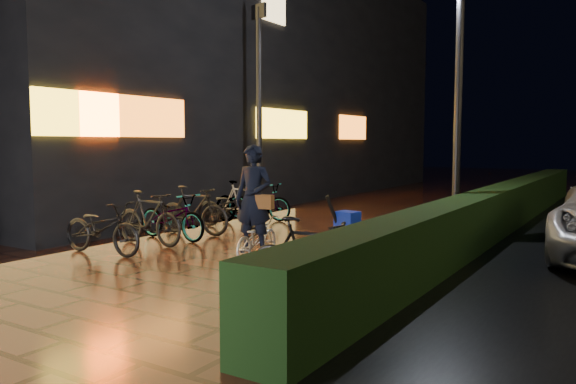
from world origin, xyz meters
The scene contains 10 objects.
ground centered at (0.00, 0.00, 0.00)m, with size 80.00×80.00×0.00m, color #381911.
hedge centered at (3.30, 8.00, 0.50)m, with size 0.70×20.00×1.00m, color black.
storefront_block centered at (-9.50, 11.50, 4.50)m, with size 12.09×22.00×9.00m.
lamp_post_hedge centered at (2.85, 5.72, 3.11)m, with size 0.54×0.18×5.66m.
lamp_post_sf centered at (-2.90, 6.93, 3.16)m, with size 0.55×0.23×5.74m.
cyclist centered at (0.42, 2.08, 0.74)m, with size 0.75×1.44×1.99m.
traffic_barrier centered at (2.91, 0.08, 0.31)m, with size 0.68×1.53×0.62m.
cart_assembly centered at (1.34, 3.76, 0.54)m, with size 0.65×0.57×1.04m.
parked_bikes_storefront centered at (-2.27, 3.68, 0.50)m, with size 2.12×6.04×1.07m.
parked_bikes_hedge centered at (2.52, 0.05, 0.51)m, with size 1.93×1.50×1.07m.
Camera 1 is at (6.02, -5.74, 2.03)m, focal length 35.00 mm.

